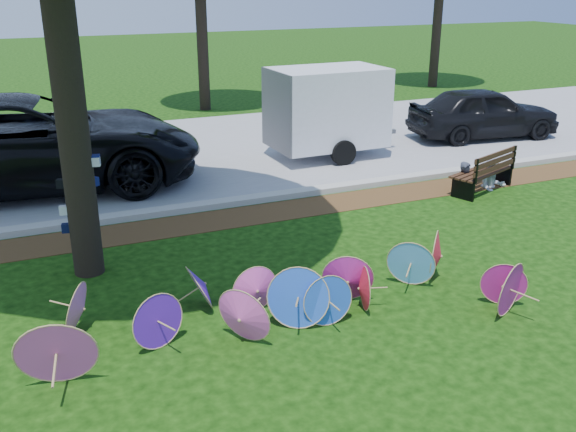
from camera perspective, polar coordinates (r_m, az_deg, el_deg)
name	(u,v)px	position (r m, az deg, el deg)	size (l,w,h in m)	color
ground	(314,344)	(7.94, 2.36, -11.32)	(90.00, 90.00, 0.00)	black
mulch_strip	(209,221)	(11.75, -7.02, -0.47)	(90.00, 1.00, 0.01)	#472D16
curb	(199,206)	(12.36, -7.95, 0.84)	(90.00, 0.30, 0.12)	#B7B5AD
street	(153,156)	(16.25, -11.87, 5.21)	(90.00, 8.00, 0.01)	gray
parasol_pile	(294,296)	(8.24, 0.55, -7.09)	(6.44, 2.33, 0.89)	#FF54BF
black_van	(29,143)	(14.30, -22.02, 6.04)	(3.21, 6.96, 1.94)	black
dark_pickup	(484,113)	(18.47, 17.00, 8.79)	(1.64, 4.09, 1.39)	black
cargo_trailer	(327,107)	(15.68, 3.53, 9.64)	(2.65, 1.68, 2.45)	white
park_bench	(482,171)	(13.81, 16.83, 3.88)	(1.65, 0.63, 0.86)	black
person_left	(467,163)	(13.58, 15.63, 4.55)	(0.45, 0.30, 1.23)	#343847
person_right	(495,160)	(14.02, 17.89, 4.79)	(0.60, 0.47, 1.23)	silver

